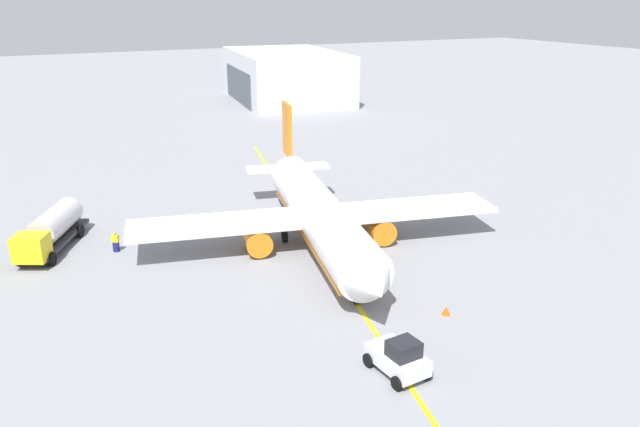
% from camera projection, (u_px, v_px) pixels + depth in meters
% --- Properties ---
extents(ground_plane, '(400.00, 400.00, 0.00)m').
position_uv_depth(ground_plane, '(320.00, 247.00, 51.96)').
color(ground_plane, gray).
extents(airplane, '(31.78, 31.10, 9.82)m').
position_uv_depth(airplane, '(319.00, 215.00, 51.49)').
color(airplane, white).
rests_on(airplane, ground).
extents(fuel_tanker, '(9.85, 6.56, 3.15)m').
position_uv_depth(fuel_tanker, '(51.00, 229.00, 51.15)').
color(fuel_tanker, '#2D2D33').
rests_on(fuel_tanker, ground).
extents(pushback_tug, '(3.75, 2.57, 2.20)m').
position_uv_depth(pushback_tug, '(399.00, 357.00, 34.40)').
color(pushback_tug, silver).
rests_on(pushback_tug, ground).
extents(refueling_worker, '(0.58, 0.63, 1.71)m').
position_uv_depth(refueling_worker, '(116.00, 242.00, 50.88)').
color(refueling_worker, navy).
rests_on(refueling_worker, ground).
extents(safety_cone_nose, '(0.56, 0.56, 0.62)m').
position_uv_depth(safety_cone_nose, '(446.00, 310.00, 40.96)').
color(safety_cone_nose, '#F2590F').
rests_on(safety_cone_nose, ground).
extents(distant_hangar, '(33.28, 23.01, 9.43)m').
position_uv_depth(distant_hangar, '(285.00, 76.00, 123.26)').
color(distant_hangar, silver).
rests_on(distant_hangar, ground).
extents(taxi_line_marking, '(72.16, 16.44, 0.01)m').
position_uv_depth(taxi_line_marking, '(320.00, 247.00, 51.96)').
color(taxi_line_marking, yellow).
rests_on(taxi_line_marking, ground).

